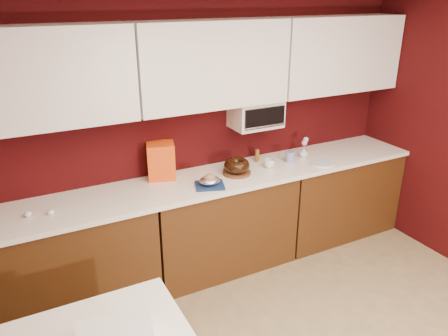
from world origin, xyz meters
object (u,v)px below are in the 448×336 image
at_px(toaster_oven, 256,114).
at_px(foil_ham_nest, 210,180).
at_px(bundt_cake, 237,166).
at_px(blue_jar, 290,157).
at_px(flower_vase, 304,152).
at_px(coffee_mug, 269,163).
at_px(pandoro_box, 161,161).

distance_m(toaster_oven, foil_ham_nest, 0.81).
bearing_deg(bundt_cake, blue_jar, 2.86).
distance_m(toaster_oven, flower_vase, 0.66).
relative_size(coffee_mug, blue_jar, 0.91).
bearing_deg(toaster_oven, bundt_cake, -148.32).
bearing_deg(blue_jar, pandoro_box, 170.47).
xyz_separation_m(bundt_cake, flower_vase, (0.79, 0.07, -0.03)).
xyz_separation_m(pandoro_box, blue_jar, (1.21, -0.20, -0.11)).
bearing_deg(coffee_mug, bundt_cake, 178.87).
height_order(toaster_oven, foil_ham_nest, toaster_oven).
height_order(foil_ham_nest, blue_jar, blue_jar).
height_order(toaster_oven, flower_vase, toaster_oven).
relative_size(pandoro_box, coffee_mug, 3.33).
xyz_separation_m(pandoro_box, flower_vase, (1.40, -0.16, -0.10)).
bearing_deg(blue_jar, bundt_cake, -177.14).
bearing_deg(pandoro_box, bundt_cake, -3.95).
bearing_deg(foil_ham_nest, coffee_mug, 10.66).
relative_size(bundt_cake, blue_jar, 2.22).
bearing_deg(toaster_oven, foil_ham_nest, -153.34).
relative_size(bundt_cake, pandoro_box, 0.73).
bearing_deg(flower_vase, coffee_mug, -170.25).
distance_m(foil_ham_nest, pandoro_box, 0.48).
bearing_deg(blue_jar, foil_ham_nest, -170.05).
bearing_deg(foil_ham_nest, pandoro_box, 128.31).
relative_size(pandoro_box, flower_vase, 2.95).
height_order(pandoro_box, flower_vase, pandoro_box).
bearing_deg(bundt_cake, foil_ham_nest, -158.14).
distance_m(foil_ham_nest, coffee_mug, 0.68).
bearing_deg(toaster_oven, pandoro_box, 176.56).
bearing_deg(coffee_mug, toaster_oven, 104.71).
bearing_deg(foil_ham_nest, toaster_oven, 26.66).
xyz_separation_m(toaster_oven, blue_jar, (0.30, -0.15, -0.42)).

